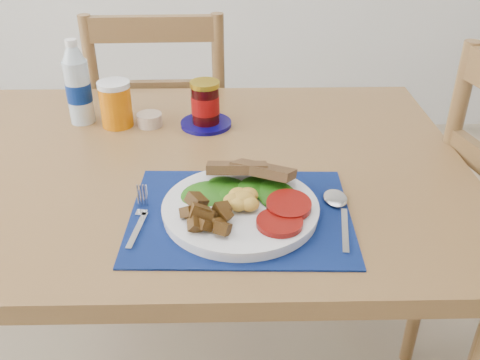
% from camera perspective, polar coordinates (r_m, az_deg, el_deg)
% --- Properties ---
extents(table, '(1.40, 0.90, 0.75)m').
position_cam_1_polar(table, '(1.25, -9.18, -1.39)').
color(table, brown).
rests_on(table, ground).
extents(chair_far, '(0.44, 0.42, 1.17)m').
position_cam_1_polar(chair_far, '(1.82, -8.16, 6.48)').
color(chair_far, brown).
rests_on(chair_far, ground).
extents(placemat, '(0.42, 0.34, 0.00)m').
position_cam_1_polar(placemat, '(1.01, 0.05, -3.70)').
color(placemat, black).
rests_on(placemat, table).
extents(breakfast_plate, '(0.29, 0.29, 0.07)m').
position_cam_1_polar(breakfast_plate, '(0.99, -0.28, -2.79)').
color(breakfast_plate, silver).
rests_on(breakfast_plate, placemat).
extents(fork, '(0.03, 0.16, 0.00)m').
position_cam_1_polar(fork, '(1.01, -10.62, -4.12)').
color(fork, '#B2B5BA').
rests_on(fork, placemat).
extents(spoon, '(0.05, 0.20, 0.01)m').
position_cam_1_polar(spoon, '(1.04, 10.40, -2.92)').
color(spoon, '#B2B5BA').
rests_on(spoon, placemat).
extents(water_bottle, '(0.06, 0.06, 0.21)m').
position_cam_1_polar(water_bottle, '(1.41, -16.89, 9.50)').
color(water_bottle, '#ADBFCC').
rests_on(water_bottle, table).
extents(juice_glass, '(0.08, 0.08, 0.11)m').
position_cam_1_polar(juice_glass, '(1.38, -13.09, 7.77)').
color(juice_glass, '#CD6505').
rests_on(juice_glass, table).
extents(ramekin, '(0.06, 0.06, 0.03)m').
position_cam_1_polar(ramekin, '(1.37, -9.62, 6.36)').
color(ramekin, tan).
rests_on(ramekin, table).
extents(jam_on_saucer, '(0.13, 0.13, 0.12)m').
position_cam_1_polar(jam_on_saucer, '(1.34, -3.71, 7.83)').
color(jam_on_saucer, '#080555').
rests_on(jam_on_saucer, table).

